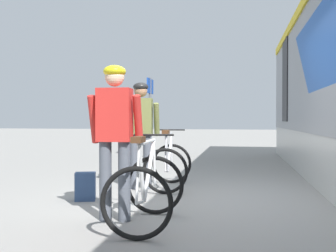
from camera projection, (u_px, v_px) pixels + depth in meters
ground_plane at (201, 199)px, 5.46m from camera, size 80.00×80.00×0.00m
cyclist_near_in_red at (115, 128)px, 4.30m from camera, size 0.63×0.33×1.76m
cyclist_far_in_olive at (141, 125)px, 6.31m from camera, size 0.64×0.35×1.76m
bicycle_near_white at (146, 189)px, 4.08m from camera, size 0.76×1.10×0.99m
bicycle_far_silver at (169, 164)px, 6.34m from camera, size 0.79×1.12×0.99m
backpack_on_platform at (85, 186)px, 5.38m from camera, size 0.32×0.26×0.40m
platform_sign_post at (150, 104)px, 11.36m from camera, size 0.08×0.70×2.40m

